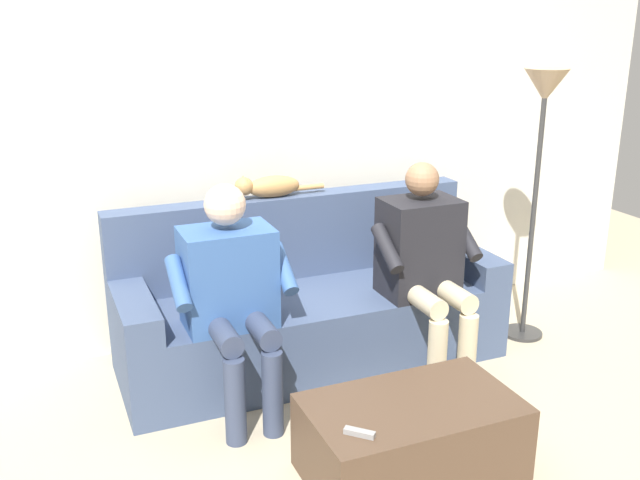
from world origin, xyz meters
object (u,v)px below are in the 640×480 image
(person_right_seated, at_px, (231,287))
(coffee_table, at_px, (411,438))
(floor_lamp, at_px, (542,121))
(cat_on_backrest, at_px, (269,186))
(couch, at_px, (308,308))
(person_left_seated, at_px, (424,257))
(remote_gray, at_px, (359,433))

(person_right_seated, bearing_deg, coffee_table, 122.65)
(floor_lamp, bearing_deg, cat_on_backrest, -17.94)
(couch, distance_m, floor_lamp, 1.68)
(person_left_seated, bearing_deg, cat_on_backrest, -41.30)
(cat_on_backrest, xyz_separation_m, floor_lamp, (-1.46, 0.47, 0.34))
(cat_on_backrest, bearing_deg, person_left_seated, 138.70)
(coffee_table, height_order, person_right_seated, person_right_seated)
(remote_gray, height_order, floor_lamp, floor_lamp)
(coffee_table, relative_size, person_right_seated, 0.79)
(person_right_seated, bearing_deg, couch, -147.52)
(couch, distance_m, person_left_seated, 0.72)
(coffee_table, xyz_separation_m, remote_gray, (0.31, 0.13, 0.18))
(person_left_seated, relative_size, person_right_seated, 1.01)
(couch, relative_size, remote_gray, 17.22)
(person_left_seated, relative_size, floor_lamp, 0.72)
(person_right_seated, bearing_deg, cat_on_backrest, -124.00)
(person_left_seated, relative_size, remote_gray, 9.37)
(person_left_seated, bearing_deg, floor_lamp, -171.87)
(coffee_table, bearing_deg, cat_on_backrest, -84.50)
(coffee_table, bearing_deg, person_right_seated, -57.35)
(cat_on_backrest, xyz_separation_m, remote_gray, (0.17, 1.55, -0.61))
(coffee_table, bearing_deg, couch, -90.00)
(person_left_seated, height_order, floor_lamp, floor_lamp)
(person_right_seated, bearing_deg, floor_lamp, -176.54)
(remote_gray, relative_size, floor_lamp, 0.08)
(coffee_table, xyz_separation_m, floor_lamp, (-1.33, -0.94, 1.14))
(person_left_seated, xyz_separation_m, remote_gray, (0.84, 0.96, -0.29))
(cat_on_backrest, bearing_deg, couch, 118.87)
(person_left_seated, distance_m, person_right_seated, 1.06)
(remote_gray, bearing_deg, coffee_table, 67.83)
(person_left_seated, relative_size, cat_on_backrest, 2.19)
(floor_lamp, bearing_deg, coffee_table, 35.39)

